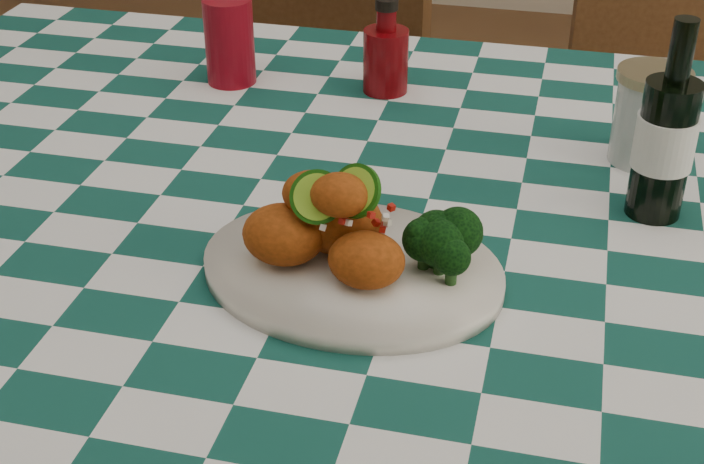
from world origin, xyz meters
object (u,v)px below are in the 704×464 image
(plate, at_px, (352,270))
(fried_chicken_pile, at_px, (342,219))
(ketchup_bottle, at_px, (386,46))
(beer_bottle, at_px, (668,121))
(dining_table, at_px, (417,446))
(red_tumbler, at_px, (230,41))
(mason_jar, at_px, (648,116))
(wooden_chair_left, at_px, (278,134))
(wooden_chair_right, at_px, (670,191))

(plate, xyz_separation_m, fried_chicken_pile, (-0.01, 0.00, 0.06))
(ketchup_bottle, bearing_deg, beer_bottle, -35.97)
(dining_table, relative_size, red_tumbler, 13.39)
(ketchup_bottle, bearing_deg, dining_table, -68.86)
(dining_table, height_order, plate, plate)
(fried_chicken_pile, bearing_deg, plate, 0.00)
(fried_chicken_pile, distance_m, mason_jar, 0.45)
(ketchup_bottle, relative_size, wooden_chair_left, 0.14)
(mason_jar, bearing_deg, beer_bottle, -85.20)
(red_tumbler, relative_size, beer_bottle, 0.54)
(red_tumbler, bearing_deg, fried_chicken_pile, -58.28)
(beer_bottle, bearing_deg, dining_table, -173.48)
(beer_bottle, bearing_deg, ketchup_bottle, 144.03)
(mason_jar, distance_m, wooden_chair_right, 0.75)
(dining_table, height_order, wooden_chair_right, wooden_chair_right)
(fried_chicken_pile, height_order, wooden_chair_left, wooden_chair_left)
(fried_chicken_pile, distance_m, red_tumbler, 0.53)
(dining_table, bearing_deg, mason_jar, 33.33)
(dining_table, relative_size, plate, 5.30)
(wooden_chair_left, bearing_deg, ketchup_bottle, -39.63)
(ketchup_bottle, xyz_separation_m, wooden_chair_right, (0.47, 0.47, -0.43))
(beer_bottle, bearing_deg, plate, -145.40)
(dining_table, distance_m, ketchup_bottle, 0.56)
(dining_table, xyz_separation_m, wooden_chair_left, (-0.41, 0.70, 0.10))
(fried_chicken_pile, bearing_deg, wooden_chair_right, 66.34)
(wooden_chair_left, bearing_deg, dining_table, -45.58)
(plate, height_order, wooden_chair_left, wooden_chair_left)
(red_tumbler, distance_m, mason_jar, 0.59)
(red_tumbler, relative_size, ketchup_bottle, 0.91)
(plate, relative_size, mason_jar, 2.62)
(red_tumbler, relative_size, wooden_chair_right, 0.15)
(red_tumbler, xyz_separation_m, wooden_chair_left, (-0.07, 0.42, -0.36))
(mason_jar, xyz_separation_m, wooden_chair_right, (0.12, 0.61, -0.42))
(mason_jar, xyz_separation_m, beer_bottle, (0.01, -0.13, 0.05))
(plate, xyz_separation_m, wooden_chair_right, (0.40, 0.95, -0.37))
(plate, distance_m, wooden_chair_right, 1.09)
(wooden_chair_left, relative_size, wooden_chair_right, 1.17)
(wooden_chair_right, bearing_deg, red_tumbler, -155.56)
(fried_chicken_pile, bearing_deg, beer_bottle, 33.76)
(fried_chicken_pile, relative_size, beer_bottle, 0.69)
(beer_bottle, relative_size, wooden_chair_left, 0.23)
(plate, height_order, fried_chicken_pile, fried_chicken_pile)
(red_tumbler, relative_size, mason_jar, 1.04)
(plate, bearing_deg, wooden_chair_left, 112.50)
(fried_chicken_pile, xyz_separation_m, wooden_chair_right, (0.41, 0.95, -0.43))
(fried_chicken_pile, relative_size, mason_jar, 1.33)
(plate, relative_size, red_tumbler, 2.53)
(dining_table, bearing_deg, wooden_chair_right, 65.11)
(dining_table, relative_size, mason_jar, 13.89)
(fried_chicken_pile, relative_size, ketchup_bottle, 1.17)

